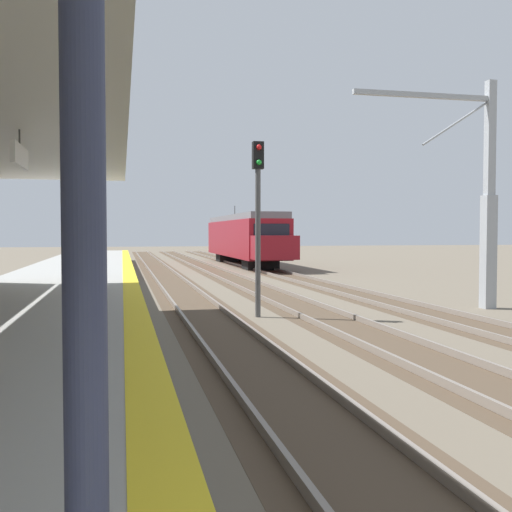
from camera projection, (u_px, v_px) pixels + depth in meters
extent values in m
cube|color=#999993|center=(43.00, 314.00, 15.17)|extent=(5.00, 80.00, 0.90)
cube|color=yellow|center=(133.00, 294.00, 15.64)|extent=(0.50, 80.00, 0.01)
cylinder|color=#2D334C|center=(85.00, 338.00, 2.17)|extent=(0.16, 0.16, 4.27)
cube|color=white|center=(20.00, 156.00, 10.15)|extent=(0.08, 1.40, 0.36)
cylinder|color=#333333|center=(19.00, 137.00, 10.14)|extent=(0.03, 0.03, 0.27)
cube|color=#4C3D2D|center=(196.00, 308.00, 20.05)|extent=(2.34, 120.00, 0.01)
cube|color=slate|center=(175.00, 306.00, 19.89)|extent=(0.08, 120.00, 0.15)
cube|color=slate|center=(218.00, 305.00, 20.20)|extent=(0.08, 120.00, 0.15)
cube|color=#4C3D2D|center=(294.00, 305.00, 20.79)|extent=(2.34, 120.00, 0.01)
cube|color=slate|center=(274.00, 303.00, 20.63)|extent=(0.08, 120.00, 0.15)
cube|color=slate|center=(314.00, 302.00, 20.94)|extent=(0.08, 120.00, 0.15)
cube|color=#4C3D2D|center=(385.00, 302.00, 21.53)|extent=(2.34, 120.00, 0.01)
cube|color=slate|center=(366.00, 301.00, 21.37)|extent=(0.08, 120.00, 0.15)
cube|color=slate|center=(403.00, 300.00, 21.69)|extent=(0.08, 120.00, 0.15)
cube|color=maroon|center=(243.00, 238.00, 46.50)|extent=(2.90, 18.00, 2.70)
cube|color=slate|center=(243.00, 218.00, 46.44)|extent=(2.67, 18.00, 0.44)
cube|color=black|center=(272.00, 233.00, 37.69)|extent=(2.32, 0.06, 1.21)
cube|color=maroon|center=(275.00, 248.00, 36.97)|extent=(2.78, 1.60, 1.49)
cube|color=black|center=(262.00, 233.00, 46.81)|extent=(0.04, 15.84, 0.86)
cylinder|color=#333333|center=(235.00, 211.00, 49.93)|extent=(0.06, 0.06, 0.90)
cube|color=black|center=(260.00, 264.00, 40.87)|extent=(2.18, 2.20, 0.72)
cube|color=black|center=(230.00, 257.00, 52.28)|extent=(2.18, 2.20, 0.72)
cylinder|color=#4C4C4C|center=(258.00, 243.00, 17.75)|extent=(0.16, 0.16, 4.40)
cube|color=black|center=(258.00, 155.00, 17.65)|extent=(0.32, 0.24, 0.80)
sphere|color=red|center=(259.00, 147.00, 17.51)|extent=(0.16, 0.16, 0.16)
sphere|color=green|center=(259.00, 162.00, 17.53)|extent=(0.16, 0.16, 0.16)
cube|color=#9EA3A8|center=(488.00, 252.00, 19.80)|extent=(0.40, 0.40, 3.75)
cube|color=#9EA3A8|center=(490.00, 138.00, 19.66)|extent=(0.28, 0.28, 3.75)
cube|color=#9EA3A8|center=(424.00, 95.00, 19.08)|extent=(4.80, 0.16, 0.16)
cylinder|color=#9EA3A8|center=(457.00, 122.00, 19.38)|extent=(2.47, 0.07, 1.60)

